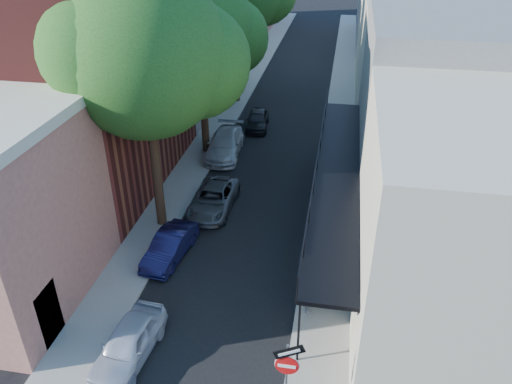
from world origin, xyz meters
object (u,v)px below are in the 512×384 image
at_px(sign_post, 287,368).
at_px(parked_car_d, 225,144).
at_px(parked_car_c, 214,199).
at_px(parked_car_b, 170,246).
at_px(parked_car_e, 257,120).
at_px(oak_mid, 208,33).
at_px(oak_near, 156,56).
at_px(parked_car_a, 129,343).
at_px(pedestrian, 308,290).

relative_size(sign_post, parked_car_d, 0.64).
xyz_separation_m(sign_post, parked_car_c, (-4.90, 10.82, -1.46)).
distance_m(parked_car_b, parked_car_e, 14.63).
bearing_deg(parked_car_e, parked_car_d, -110.77).
relative_size(oak_mid, parked_car_b, 2.93).
distance_m(sign_post, parked_car_d, 17.91).
distance_m(oak_near, parked_car_a, 10.86).
xyz_separation_m(oak_near, parked_car_e, (1.97, 12.00, -7.29)).
xyz_separation_m(parked_car_b, parked_car_e, (1.20, 14.58, 0.02)).
xyz_separation_m(parked_car_d, pedestrian, (6.00, -12.47, 0.39)).
distance_m(parked_car_c, parked_car_e, 10.47).
height_order(sign_post, pedestrian, sign_post).
xyz_separation_m(parked_car_c, parked_car_d, (-0.86, 6.09, 0.10)).
bearing_deg(parked_car_e, parked_car_b, -100.14).
height_order(parked_car_b, parked_car_e, parked_car_e).
bearing_deg(parked_car_b, oak_mid, 101.78).
xyz_separation_m(sign_post, parked_car_a, (-5.36, 1.30, -1.43)).
bearing_deg(sign_post, parked_car_c, 114.36).
distance_m(oak_near, parked_car_c, 7.64).
bearing_deg(parked_car_d, parked_car_a, -91.70).
bearing_deg(parked_car_b, parked_car_a, -78.45).
xyz_separation_m(sign_post, pedestrian, (0.24, 4.43, -0.97)).
relative_size(sign_post, parked_car_e, 0.86).
height_order(sign_post, oak_near, oak_near).
height_order(oak_near, parked_car_e, oak_near).
bearing_deg(pedestrian, parked_car_e, -8.70).
distance_m(parked_car_d, parked_car_e, 4.54).
bearing_deg(parked_car_c, oak_mid, 105.76).
height_order(oak_near, oak_mid, oak_near).
height_order(parked_car_c, pedestrian, pedestrian).
bearing_deg(pedestrian, parked_car_a, 94.59).
bearing_deg(parked_car_a, parked_car_b, 99.34).
bearing_deg(pedestrian, oak_near, 29.75).
bearing_deg(parked_car_b, parked_car_c, 85.53).
distance_m(sign_post, oak_near, 12.77).
height_order(parked_car_a, parked_car_e, parked_car_a).
bearing_deg(parked_car_d, parked_car_b, -93.15).
height_order(sign_post, parked_car_d, sign_post).
relative_size(oak_mid, parked_car_d, 2.18).
bearing_deg(oak_mid, parked_car_d, -23.04).
bearing_deg(parked_car_b, parked_car_e, 92.64).
xyz_separation_m(parked_car_c, pedestrian, (5.14, -6.38, 0.49)).
distance_m(parked_car_a, parked_car_b, 5.42).
relative_size(parked_car_b, parked_car_c, 0.84).
xyz_separation_m(oak_near, parked_car_d, (0.77, 7.62, -7.20)).
xyz_separation_m(parked_car_a, parked_car_b, (-0.40, 5.40, -0.04)).
height_order(parked_car_d, pedestrian, pedestrian).
relative_size(sign_post, pedestrian, 1.58).
distance_m(parked_car_b, parked_car_c, 4.20).
height_order(parked_car_b, parked_car_c, parked_car_c).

